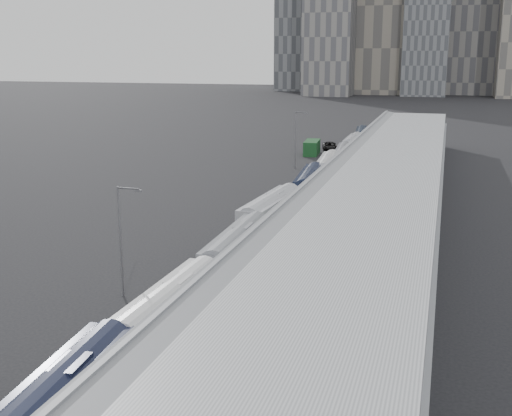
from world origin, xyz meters
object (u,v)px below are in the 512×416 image
at_px(street_lamp_far, 296,136).
at_px(bus_6, 328,172).
at_px(bus_7, 344,158).
at_px(shipping_container, 312,148).
at_px(bus_9, 362,138).
at_px(street_lamp_near, 122,234).
at_px(bus_5, 310,187).
at_px(bus_3, 238,254).
at_px(bus_4, 271,216).
at_px(suv, 330,146).
at_px(bus_2, 170,317).
at_px(bus_8, 353,147).

bearing_deg(street_lamp_far, bus_6, -55.00).
height_order(bus_7, shipping_container, bus_7).
distance_m(bus_9, street_lamp_near, 92.94).
relative_size(bus_5, street_lamp_far, 1.44).
relative_size(bus_3, street_lamp_near, 1.52).
relative_size(bus_4, suv, 2.37).
xyz_separation_m(bus_2, bus_7, (0.47, 71.60, -0.11)).
distance_m(bus_4, street_lamp_near, 23.12).
relative_size(bus_2, street_lamp_near, 1.49).
distance_m(bus_8, shipping_container, 7.88).
bearing_deg(shipping_container, bus_7, -61.36).
relative_size(bus_7, bus_9, 0.98).
height_order(bus_3, suv, bus_3).
bearing_deg(shipping_container, bus_5, -83.83).
height_order(shipping_container, suv, shipping_container).
bearing_deg(bus_6, bus_4, -96.85).
relative_size(street_lamp_far, shipping_container, 1.41).
bearing_deg(bus_8, bus_3, -90.84).
xyz_separation_m(bus_8, shipping_container, (-7.66, -1.83, -0.22)).
xyz_separation_m(bus_9, shipping_container, (-7.59, -15.37, -0.21)).
bearing_deg(bus_6, street_lamp_far, 120.43).
height_order(bus_9, street_lamp_near, street_lamp_near).
height_order(bus_9, street_lamp_far, street_lamp_far).
bearing_deg(bus_7, street_lamp_near, -101.29).
distance_m(bus_2, bus_4, 28.35).
height_order(street_lamp_far, suv, street_lamp_far).
xyz_separation_m(bus_5, suv, (-5.47, 45.64, -0.87)).
xyz_separation_m(bus_3, bus_9, (-0.04, 84.64, -0.11)).
height_order(bus_4, street_lamp_far, street_lamp_far).
height_order(bus_4, bus_9, bus_4).
relative_size(bus_9, street_lamp_far, 1.34).
height_order(bus_7, street_lamp_far, street_lamp_far).
relative_size(bus_6, bus_9, 1.09).
bearing_deg(bus_6, bus_9, 85.97).
bearing_deg(bus_2, bus_7, 90.56).
distance_m(bus_3, bus_4, 14.08).
bearing_deg(bus_8, shipping_container, -167.34).
height_order(bus_5, bus_9, bus_5).
bearing_deg(bus_3, bus_4, 92.00).
bearing_deg(bus_5, shipping_container, 96.35).
xyz_separation_m(bus_5, bus_9, (-0.18, 54.31, -0.13)).
relative_size(bus_8, suv, 2.16).
bearing_deg(bus_8, street_lamp_near, -95.74).
relative_size(bus_2, bus_5, 0.96).
bearing_deg(shipping_container, bus_9, 58.61).
xyz_separation_m(bus_2, bus_9, (0.08, 98.92, -0.08)).
bearing_deg(street_lamp_far, bus_9, 77.66).
xyz_separation_m(bus_4, shipping_container, (-6.86, 55.21, -0.36)).
bearing_deg(shipping_container, bus_6, -78.47).
relative_size(bus_4, bus_9, 1.09).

